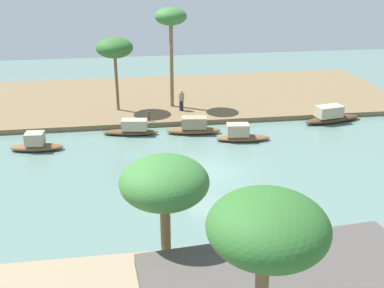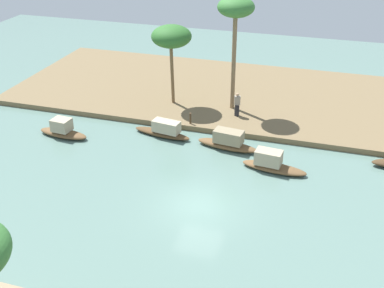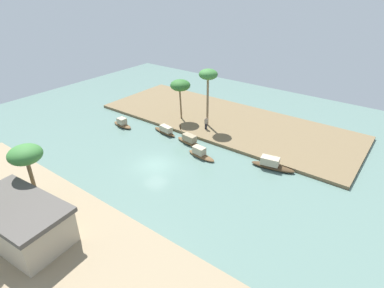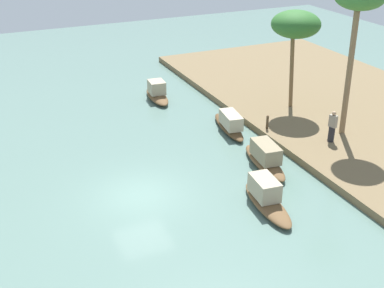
% 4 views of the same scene
% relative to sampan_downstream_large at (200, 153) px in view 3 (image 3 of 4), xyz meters
% --- Properties ---
extents(river_water, '(69.91, 69.91, 0.00)m').
position_rel_sampan_downstream_large_xyz_m(river_water, '(3.14, 4.75, -0.47)').
color(river_water, slate).
rests_on(river_water, ground).
extents(riverbank_left, '(38.81, 14.40, 0.40)m').
position_rel_sampan_downstream_large_xyz_m(riverbank_left, '(3.14, -10.80, -0.27)').
color(riverbank_left, brown).
rests_on(riverbank_left, ground).
extents(riverbank_right, '(38.81, 14.40, 0.40)m').
position_rel_sampan_downstream_large_xyz_m(riverbank_right, '(3.14, 20.30, -0.27)').
color(riverbank_right, '#937F60').
rests_on(riverbank_right, ground).
extents(sampan_downstream_large, '(4.01, 1.50, 1.27)m').
position_rel_sampan_downstream_large_xyz_m(sampan_downstream_large, '(0.00, 0.00, 0.00)').
color(sampan_downstream_large, brown).
rests_on(sampan_downstream_large, river_water).
extents(sampan_open_hull, '(4.24, 1.52, 1.18)m').
position_rel_sampan_downstream_large_xyz_m(sampan_open_hull, '(7.70, -2.33, -0.01)').
color(sampan_open_hull, brown).
rests_on(sampan_open_hull, river_water).
extents(sampan_upstream_small, '(3.72, 1.43, 1.29)m').
position_rel_sampan_downstream_large_xyz_m(sampan_upstream_small, '(14.31, -0.32, -0.01)').
color(sampan_upstream_small, brown).
rests_on(sampan_upstream_small, river_water).
extents(sampan_near_left_bank, '(5.10, 2.06, 1.39)m').
position_rel_sampan_downstream_large_xyz_m(sampan_near_left_bank, '(-8.06, -2.74, 0.07)').
color(sampan_near_left_bank, '#47331E').
rests_on(sampan_near_left_bank, river_water).
extents(sampan_with_tall_canopy, '(4.20, 1.56, 1.29)m').
position_rel_sampan_downstream_large_xyz_m(sampan_with_tall_canopy, '(3.14, -1.89, 0.03)').
color(sampan_with_tall_canopy, brown).
rests_on(sampan_with_tall_canopy, river_water).
extents(person_on_near_bank, '(0.47, 0.43, 1.75)m').
position_rel_sampan_downstream_large_xyz_m(person_on_near_bank, '(3.52, -6.28, 0.72)').
color(person_on_near_bank, '#232328').
rests_on(person_on_near_bank, riverbank_left).
extents(mooring_post, '(0.14, 0.14, 0.80)m').
position_rel_sampan_downstream_large_xyz_m(mooring_post, '(6.34, -4.01, 0.33)').
color(mooring_post, '#4C3823').
rests_on(mooring_post, riverbank_left).
extents(palm_tree_left_near, '(2.57, 2.57, 8.20)m').
position_rel_sampan_downstream_large_xyz_m(palm_tree_left_near, '(4.15, -7.49, 7.16)').
color(palm_tree_left_near, '#7F6647').
rests_on(palm_tree_left_near, riverbank_left).
extents(palm_tree_left_far, '(2.93, 2.93, 6.01)m').
position_rel_sampan_downstream_large_xyz_m(palm_tree_left_far, '(8.71, -7.09, 5.08)').
color(palm_tree_left_far, brown).
rests_on(palm_tree_left_far, riverbank_left).
extents(palm_tree_right_tall, '(2.97, 2.97, 6.15)m').
position_rel_sampan_downstream_large_xyz_m(palm_tree_right_tall, '(6.95, 16.90, 5.15)').
color(palm_tree_right_tall, brown).
rests_on(palm_tree_right_tall, riverbank_right).
extents(riverside_building, '(9.01, 5.48, 3.41)m').
position_rel_sampan_downstream_large_xyz_m(riverside_building, '(3.57, 20.00, 1.65)').
color(riverside_building, tan).
rests_on(riverside_building, riverbank_right).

